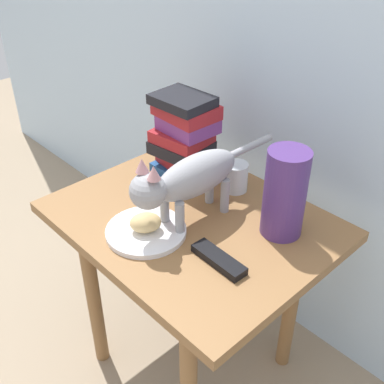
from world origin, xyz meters
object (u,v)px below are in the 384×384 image
object	(u,v)px
book_stack	(184,135)
tv_remote	(219,259)
candle_jar	(236,178)
green_vase	(285,193)
side_table	(192,243)
cat	(188,179)
plate	(146,231)
bread_roll	(146,223)

from	to	relation	value
book_stack	tv_remote	size ratio (longest dim) A/B	1.71
candle_jar	book_stack	bearing A→B (deg)	-165.47
green_vase	side_table	bearing A→B (deg)	-148.57
side_table	cat	world-z (taller)	cat
green_vase	tv_remote	world-z (taller)	green_vase
plate	green_vase	xyz separation A→B (m)	(0.23, 0.26, 0.11)
green_vase	candle_jar	xyz separation A→B (m)	(-0.21, 0.06, -0.08)
plate	green_vase	bearing A→B (deg)	48.21
book_stack	candle_jar	bearing A→B (deg)	14.53
plate	cat	size ratio (longest dim) A/B	0.43
cat	tv_remote	size ratio (longest dim) A/B	3.20
book_stack	cat	bearing A→B (deg)	-40.46
side_table	book_stack	bearing A→B (deg)	142.20
side_table	green_vase	world-z (taller)	green_vase
cat	green_vase	xyz separation A→B (m)	(0.19, 0.14, -0.02)
green_vase	tv_remote	xyz separation A→B (m)	(-0.03, -0.20, -0.11)
plate	book_stack	distance (m)	0.34
book_stack	green_vase	world-z (taller)	book_stack
cat	book_stack	world-z (taller)	book_stack
book_stack	side_table	bearing A→B (deg)	-37.80
side_table	bread_roll	size ratio (longest dim) A/B	9.10
bread_roll	cat	world-z (taller)	cat
plate	green_vase	size ratio (longest dim) A/B	0.89
green_vase	tv_remote	size ratio (longest dim) A/B	1.56
green_vase	plate	bearing A→B (deg)	-131.79
plate	cat	xyz separation A→B (m)	(0.04, 0.11, 0.13)
cat	tv_remote	world-z (taller)	cat
book_stack	candle_jar	world-z (taller)	book_stack
side_table	green_vase	bearing A→B (deg)	31.43
candle_jar	side_table	bearing A→B (deg)	-86.49
bread_roll	tv_remote	world-z (taller)	bread_roll
tv_remote	side_table	bearing A→B (deg)	157.70
side_table	candle_jar	xyz separation A→B (m)	(-0.01, 0.19, 0.13)
side_table	plate	world-z (taller)	plate
side_table	bread_roll	xyz separation A→B (m)	(-0.02, -0.14, 0.13)
candle_jar	tv_remote	size ratio (longest dim) A/B	0.57
book_stack	green_vase	bearing A→B (deg)	-2.64
side_table	candle_jar	bearing A→B (deg)	93.51
side_table	bread_roll	distance (m)	0.19
plate	green_vase	distance (m)	0.36
cat	bread_roll	bearing A→B (deg)	-105.18
bread_roll	green_vase	xyz separation A→B (m)	(0.23, 0.26, 0.08)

